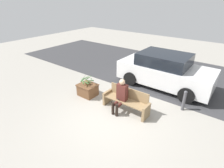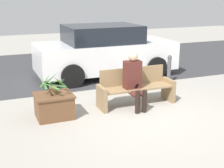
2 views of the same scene
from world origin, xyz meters
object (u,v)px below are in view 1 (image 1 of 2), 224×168
bench (126,100)px  bollard_post (184,100)px  potted_plant (87,81)px  person_seated (121,95)px  planter_box (88,89)px  parked_car (164,71)px

bench → bollard_post: bench is taller
potted_plant → bollard_post: (3.63, 1.36, -0.27)m
person_seated → potted_plant: (-1.78, 0.09, 0.02)m
bench → bollard_post: size_ratio=2.21×
bench → planter_box: bearing=-177.3°
planter_box → parked_car: parked_car is taller
planter_box → potted_plant: potted_plant is taller
planter_box → bollard_post: bollard_post is taller
planter_box → person_seated: bearing=-3.1°
person_seated → potted_plant: 1.78m
potted_plant → parked_car: (2.22, 2.84, 0.07)m
potted_plant → planter_box: bearing=127.9°
bench → person_seated: size_ratio=1.42×
planter_box → parked_car: bearing=51.9°
parked_car → bollard_post: size_ratio=5.18×
person_seated → planter_box: 1.83m
bench → bollard_post: (1.71, 1.27, 0.02)m
person_seated → planter_box: size_ratio=1.63×
bench → potted_plant: potted_plant is taller
parked_car → bench: bearing=-96.3°
parked_car → bollard_post: bearing=-46.3°
parked_car → bollard_post: (1.41, -1.48, -0.35)m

